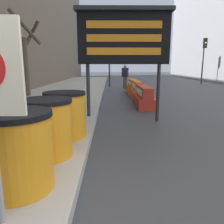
{
  "coord_description": "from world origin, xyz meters",
  "views": [
    {
      "loc": [
        0.38,
        -1.84,
        1.55
      ],
      "look_at": [
        0.45,
        4.3,
        0.26
      ],
      "focal_mm": 35.0,
      "sensor_mm": 36.0,
      "label": 1
    }
  ],
  "objects_px": {
    "barrel_drum_middle": "(46,128)",
    "jersey_barrier_orange_near": "(137,91)",
    "traffic_light_near_curb": "(109,46)",
    "pedestrian_worker": "(125,74)",
    "jersey_barrier_red_striped": "(144,98)",
    "traffic_cone_mid": "(138,87)",
    "jersey_barrier_orange_far": "(133,87)",
    "traffic_cone_near": "(133,84)",
    "message_board": "(124,38)",
    "traffic_light_far_side": "(204,51)",
    "barrel_drum_foreground": "(17,151)",
    "barrel_drum_back": "(65,115)"
  },
  "relations": [
    {
      "from": "barrel_drum_middle",
      "to": "jersey_barrier_orange_near",
      "type": "bearing_deg",
      "value": 72.46
    },
    {
      "from": "traffic_light_near_curb",
      "to": "pedestrian_worker",
      "type": "xyz_separation_m",
      "value": [
        1.13,
        -1.06,
        -2.04
      ]
    },
    {
      "from": "jersey_barrier_red_striped",
      "to": "traffic_cone_mid",
      "type": "relative_size",
      "value": 3.24
    },
    {
      "from": "jersey_barrier_orange_far",
      "to": "traffic_cone_mid",
      "type": "distance_m",
      "value": 0.99
    },
    {
      "from": "jersey_barrier_orange_near",
      "to": "traffic_light_near_curb",
      "type": "relative_size",
      "value": 0.4
    },
    {
      "from": "pedestrian_worker",
      "to": "traffic_cone_near",
      "type": "bearing_deg",
      "value": 147.13
    },
    {
      "from": "traffic_cone_near",
      "to": "pedestrian_worker",
      "type": "xyz_separation_m",
      "value": [
        -0.53,
        0.74,
        0.61
      ]
    },
    {
      "from": "traffic_light_near_curb",
      "to": "message_board",
      "type": "bearing_deg",
      "value": -87.9
    },
    {
      "from": "jersey_barrier_orange_near",
      "to": "traffic_cone_near",
      "type": "distance_m",
      "value": 4.53
    },
    {
      "from": "barrel_drum_middle",
      "to": "traffic_light_far_side",
      "type": "xyz_separation_m",
      "value": [
        9.4,
        16.72,
        2.27
      ]
    },
    {
      "from": "jersey_barrier_red_striped",
      "to": "traffic_light_far_side",
      "type": "height_order",
      "value": "traffic_light_far_side"
    },
    {
      "from": "pedestrian_worker",
      "to": "jersey_barrier_orange_far",
      "type": "bearing_deg",
      "value": 115.97
    },
    {
      "from": "traffic_cone_mid",
      "to": "barrel_drum_foreground",
      "type": "bearing_deg",
      "value": -103.88
    },
    {
      "from": "barrel_drum_middle",
      "to": "traffic_light_near_curb",
      "type": "bearing_deg",
      "value": 85.96
    },
    {
      "from": "traffic_cone_near",
      "to": "barrel_drum_middle",
      "type": "bearing_deg",
      "value": -102.43
    },
    {
      "from": "jersey_barrier_red_striped",
      "to": "pedestrian_worker",
      "type": "xyz_separation_m",
      "value": [
        -0.23,
        7.43,
        0.64
      ]
    },
    {
      "from": "barrel_drum_foreground",
      "to": "traffic_cone_mid",
      "type": "bearing_deg",
      "value": 76.12
    },
    {
      "from": "traffic_cone_near",
      "to": "jersey_barrier_red_striped",
      "type": "bearing_deg",
      "value": -92.5
    },
    {
      "from": "barrel_drum_middle",
      "to": "message_board",
      "type": "height_order",
      "value": "message_board"
    },
    {
      "from": "jersey_barrier_red_striped",
      "to": "traffic_light_near_curb",
      "type": "relative_size",
      "value": 0.47
    },
    {
      "from": "jersey_barrier_red_striped",
      "to": "jersey_barrier_orange_far",
      "type": "height_order",
      "value": "jersey_barrier_orange_far"
    },
    {
      "from": "jersey_barrier_orange_far",
      "to": "traffic_light_near_curb",
      "type": "distance_m",
      "value": 5.18
    },
    {
      "from": "barrel_drum_back",
      "to": "traffic_cone_near",
      "type": "xyz_separation_m",
      "value": [
        2.51,
        10.94,
        -0.23
      ]
    },
    {
      "from": "barrel_drum_foreground",
      "to": "pedestrian_worker",
      "type": "height_order",
      "value": "pedestrian_worker"
    },
    {
      "from": "barrel_drum_foreground",
      "to": "traffic_light_near_curb",
      "type": "relative_size",
      "value": 0.22
    },
    {
      "from": "message_board",
      "to": "jersey_barrier_red_striped",
      "type": "xyz_separation_m",
      "value": [
        0.96,
        2.37,
        -1.94
      ]
    },
    {
      "from": "jersey_barrier_red_striped",
      "to": "pedestrian_worker",
      "type": "bearing_deg",
      "value": 91.81
    },
    {
      "from": "pedestrian_worker",
      "to": "barrel_drum_back",
      "type": "bearing_deg",
      "value": 102.06
    },
    {
      "from": "jersey_barrier_red_striped",
      "to": "jersey_barrier_orange_far",
      "type": "relative_size",
      "value": 1.05
    },
    {
      "from": "barrel_drum_foreground",
      "to": "message_board",
      "type": "distance_m",
      "value": 4.37
    },
    {
      "from": "jersey_barrier_orange_far",
      "to": "pedestrian_worker",
      "type": "bearing_deg",
      "value": 94.26
    },
    {
      "from": "barrel_drum_back",
      "to": "jersey_barrier_orange_near",
      "type": "xyz_separation_m",
      "value": [
        2.22,
        6.42,
        -0.25
      ]
    },
    {
      "from": "barrel_drum_foreground",
      "to": "message_board",
      "type": "bearing_deg",
      "value": 69.27
    },
    {
      "from": "message_board",
      "to": "traffic_cone_near",
      "type": "height_order",
      "value": "message_board"
    },
    {
      "from": "jersey_barrier_red_striped",
      "to": "jersey_barrier_orange_near",
      "type": "relative_size",
      "value": 1.17
    },
    {
      "from": "traffic_cone_near",
      "to": "jersey_barrier_orange_near",
      "type": "bearing_deg",
      "value": -93.69
    },
    {
      "from": "barrel_drum_middle",
      "to": "traffic_cone_mid",
      "type": "relative_size",
      "value": 1.49
    },
    {
      "from": "jersey_barrier_orange_near",
      "to": "traffic_cone_near",
      "type": "xyz_separation_m",
      "value": [
        0.29,
        4.52,
        0.02
      ]
    },
    {
      "from": "barrel_drum_foreground",
      "to": "barrel_drum_back",
      "type": "height_order",
      "value": "same"
    },
    {
      "from": "jersey_barrier_red_striped",
      "to": "traffic_cone_near",
      "type": "distance_m",
      "value": 6.7
    },
    {
      "from": "barrel_drum_middle",
      "to": "jersey_barrier_orange_near",
      "type": "xyz_separation_m",
      "value": [
        2.33,
        7.37,
        -0.25
      ]
    },
    {
      "from": "jersey_barrier_red_striped",
      "to": "traffic_light_far_side",
      "type": "relative_size",
      "value": 0.49
    },
    {
      "from": "barrel_drum_foreground",
      "to": "traffic_light_far_side",
      "type": "bearing_deg",
      "value": 61.82
    },
    {
      "from": "barrel_drum_back",
      "to": "jersey_barrier_red_striped",
      "type": "xyz_separation_m",
      "value": [
        2.22,
        4.25,
        -0.26
      ]
    },
    {
      "from": "barrel_drum_middle",
      "to": "barrel_drum_back",
      "type": "height_order",
      "value": "same"
    },
    {
      "from": "traffic_light_near_curb",
      "to": "traffic_light_far_side",
      "type": "distance_m",
      "value": 8.97
    },
    {
      "from": "barrel_drum_back",
      "to": "traffic_light_near_curb",
      "type": "bearing_deg",
      "value": 86.14
    },
    {
      "from": "traffic_cone_near",
      "to": "barrel_drum_back",
      "type": "bearing_deg",
      "value": -102.94
    },
    {
      "from": "traffic_cone_near",
      "to": "traffic_cone_mid",
      "type": "xyz_separation_m",
      "value": [
        0.11,
        -1.52,
        -0.09
      ]
    },
    {
      "from": "barrel_drum_foreground",
      "to": "traffic_cone_near",
      "type": "distance_m",
      "value": 13.11
    }
  ]
}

